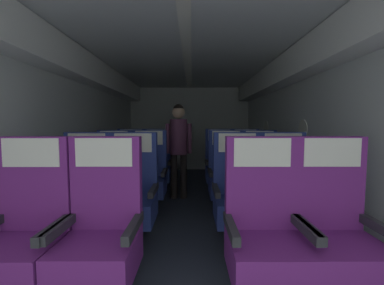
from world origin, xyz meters
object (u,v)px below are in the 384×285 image
at_px(seat_d_left_window, 131,166).
at_px(flight_attendant, 179,141).
at_px(seat_a_right_window, 265,235).
at_px(seat_b_right_window, 239,196).
at_px(seat_a_left_aisle, 102,235).
at_px(seat_d_left_aisle, 158,166).
at_px(seat_b_left_window, 85,196).
at_px(seat_d_right_aisle, 247,166).
at_px(seat_d_right_window, 220,166).
at_px(seat_c_right_aisle, 261,177).
at_px(seat_a_left_window, 26,235).
at_px(seat_a_right_aisle, 338,235).
at_px(seat_b_right_aisle, 286,196).
at_px(seat_b_left_aisle, 132,196).
at_px(seat_c_left_aisle, 149,177).
at_px(seat_c_left_window, 113,177).
at_px(seat_c_right_window, 227,177).

height_order(seat_d_left_window, flight_attendant, flight_attendant).
height_order(seat_a_right_window, seat_b_right_window, same).
xyz_separation_m(seat_a_left_aisle, seat_d_left_aisle, (-0.01, 2.74, 0.00)).
height_order(seat_b_left_window, flight_attendant, flight_attendant).
height_order(seat_d_right_aisle, seat_d_right_window, same).
bearing_deg(seat_c_right_aisle, seat_a_left_window, -138.98).
bearing_deg(seat_a_right_aisle, seat_c_right_aisle, 90.27).
height_order(seat_a_left_aisle, seat_a_right_aisle, same).
bearing_deg(seat_b_left_window, seat_d_right_aisle, 41.54).
bearing_deg(seat_a_left_window, seat_b_right_aisle, 23.78).
bearing_deg(seat_b_right_window, seat_d_right_window, 89.59).
relative_size(seat_b_left_window, seat_b_left_aisle, 1.00).
height_order(seat_b_right_aisle, flight_attendant, flight_attendant).
bearing_deg(seat_c_left_aisle, seat_c_right_aisle, -0.88).
distance_m(seat_a_left_window, seat_d_right_aisle, 3.46).
bearing_deg(seat_a_left_window, seat_c_left_aisle, 74.90).
relative_size(seat_a_right_aisle, seat_b_right_aisle, 1.00).
bearing_deg(seat_b_left_aisle, seat_b_right_aisle, 0.53).
bearing_deg(seat_d_left_aisle, seat_b_left_aisle, -90.09).
bearing_deg(seat_c_left_window, seat_d_right_aisle, 24.15).
xyz_separation_m(seat_c_right_aisle, seat_d_right_aisle, (-0.00, 0.94, 0.00)).
bearing_deg(seat_b_right_aisle, seat_c_right_window, 117.95).
height_order(seat_a_right_window, seat_d_left_aisle, same).
distance_m(seat_b_left_aisle, seat_c_right_window, 1.45).
distance_m(seat_b_left_aisle, seat_d_right_window, 2.15).
bearing_deg(seat_c_left_aisle, seat_d_right_window, 38.98).
distance_m(seat_a_left_window, seat_a_left_aisle, 0.50).
height_order(seat_b_left_aisle, seat_c_left_window, same).
xyz_separation_m(seat_a_right_window, seat_b_right_aisle, (0.48, 0.92, 0.00)).
distance_m(seat_a_left_window, seat_c_right_aisle, 2.77).
bearing_deg(seat_a_right_aisle, seat_a_right_window, -179.65).
relative_size(seat_a_left_aisle, seat_a_right_aisle, 1.00).
height_order(seat_b_left_window, seat_d_right_aisle, same).
height_order(seat_c_left_window, seat_c_right_aisle, same).
bearing_deg(seat_d_left_window, seat_b_right_aisle, -41.35).
distance_m(seat_b_right_aisle, seat_c_right_window, 1.03).
distance_m(seat_a_right_window, flight_attendant, 2.56).
xyz_separation_m(seat_a_right_aisle, seat_d_right_aisle, (-0.01, 2.75, 0.00)).
distance_m(seat_c_right_window, flight_attendant, 1.04).
xyz_separation_m(seat_a_right_window, seat_b_right_window, (-0.01, 0.91, 0.00)).
distance_m(seat_a_right_window, seat_d_left_aisle, 2.96).
bearing_deg(seat_d_right_window, seat_a_left_window, -120.43).
bearing_deg(seat_c_left_aisle, seat_a_right_window, -58.79).
relative_size(seat_b_left_window, seat_b_right_window, 1.00).
relative_size(seat_c_right_window, seat_d_right_aisle, 1.00).
relative_size(seat_a_left_window, seat_c_right_aisle, 1.00).
xyz_separation_m(seat_b_left_window, seat_d_left_window, (0.01, 1.85, 0.00)).
bearing_deg(seat_b_left_aisle, seat_a_left_aisle, -89.36).
distance_m(seat_c_left_window, seat_c_left_aisle, 0.50).
xyz_separation_m(seat_d_right_window, flight_attendant, (-0.71, -0.32, 0.47)).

